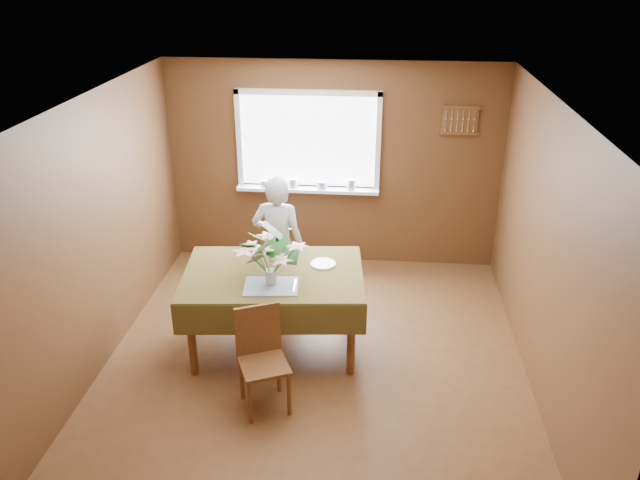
# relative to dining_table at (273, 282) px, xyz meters

# --- Properties ---
(floor) EXTENTS (4.50, 4.50, 0.00)m
(floor) POSITION_rel_dining_table_xyz_m (0.42, -0.25, -0.73)
(floor) COLOR brown
(floor) RESTS_ON ground
(ceiling) EXTENTS (4.50, 4.50, 0.00)m
(ceiling) POSITION_rel_dining_table_xyz_m (0.42, -0.25, 1.77)
(ceiling) COLOR white
(ceiling) RESTS_ON wall_back
(wall_back) EXTENTS (4.00, 0.00, 4.00)m
(wall_back) POSITION_rel_dining_table_xyz_m (0.42, 2.00, 0.52)
(wall_back) COLOR brown
(wall_back) RESTS_ON floor
(wall_front) EXTENTS (4.00, 0.00, 4.00)m
(wall_front) POSITION_rel_dining_table_xyz_m (0.42, -2.50, 0.52)
(wall_front) COLOR brown
(wall_front) RESTS_ON floor
(wall_left) EXTENTS (0.00, 4.50, 4.50)m
(wall_left) POSITION_rel_dining_table_xyz_m (-1.58, -0.25, 0.52)
(wall_left) COLOR brown
(wall_left) RESTS_ON floor
(wall_right) EXTENTS (0.00, 4.50, 4.50)m
(wall_right) POSITION_rel_dining_table_xyz_m (2.42, -0.25, 0.52)
(wall_right) COLOR brown
(wall_right) RESTS_ON floor
(window_assembly) EXTENTS (1.72, 0.20, 1.22)m
(window_assembly) POSITION_rel_dining_table_xyz_m (0.13, 1.95, 0.63)
(window_assembly) COLOR white
(window_assembly) RESTS_ON wall_back
(spoon_rack) EXTENTS (0.44, 0.05, 0.33)m
(spoon_rack) POSITION_rel_dining_table_xyz_m (1.87, 1.97, 1.12)
(spoon_rack) COLOR brown
(spoon_rack) RESTS_ON wall_back
(dining_table) EXTENTS (1.82, 1.33, 0.84)m
(dining_table) POSITION_rel_dining_table_xyz_m (0.00, 0.00, 0.00)
(dining_table) COLOR brown
(dining_table) RESTS_ON floor
(chair_far) EXTENTS (0.44, 0.44, 0.94)m
(chair_far) POSITION_rel_dining_table_xyz_m (-0.06, 0.91, -0.21)
(chair_far) COLOR brown
(chair_far) RESTS_ON floor
(chair_near) EXTENTS (0.52, 0.52, 0.92)m
(chair_near) POSITION_rel_dining_table_xyz_m (0.03, -0.84, -0.23)
(chair_near) COLOR brown
(chair_near) RESTS_ON floor
(seated_woman) EXTENTS (0.58, 0.41, 1.52)m
(seated_woman) POSITION_rel_dining_table_xyz_m (-0.08, 0.78, 0.03)
(seated_woman) COLOR white
(seated_woman) RESTS_ON floor
(flower_bouquet) EXTENTS (0.55, 0.55, 0.47)m
(flower_bouquet) POSITION_rel_dining_table_xyz_m (0.02, -0.21, 0.41)
(flower_bouquet) COLOR white
(flower_bouquet) RESTS_ON dining_table
(side_plate) EXTENTS (0.31, 0.31, 0.01)m
(side_plate) POSITION_rel_dining_table_xyz_m (0.46, 0.21, 0.11)
(side_plate) COLOR white
(side_plate) RESTS_ON dining_table
(table_knife) EXTENTS (0.03, 0.23, 0.00)m
(table_knife) POSITION_rel_dining_table_xyz_m (0.24, -0.24, 0.11)
(table_knife) COLOR silver
(table_knife) RESTS_ON dining_table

